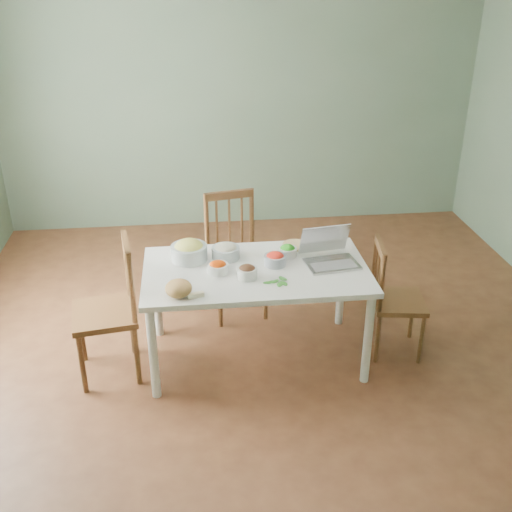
{
  "coord_description": "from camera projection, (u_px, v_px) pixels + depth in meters",
  "views": [
    {
      "loc": [
        -0.56,
        -3.84,
        2.69
      ],
      "look_at": [
        -0.13,
        -0.11,
        0.84
      ],
      "focal_mm": 42.67,
      "sensor_mm": 36.0,
      "label": 1
    }
  ],
  "objects": [
    {
      "name": "chair_right",
      "position": [
        398.0,
        299.0,
        4.45
      ],
      "size": [
        0.42,
        0.44,
        0.88
      ],
      "primitive_type": null,
      "rotation": [
        0.0,
        0.0,
        1.43
      ],
      "color": "#361E10",
      "rests_on": "floor"
    },
    {
      "name": "chair_far",
      "position": [
        236.0,
        258.0,
        4.92
      ],
      "size": [
        0.52,
        0.5,
        1.01
      ],
      "primitive_type": null,
      "rotation": [
        0.0,
        0.0,
        0.2
      ],
      "color": "#361E10",
      "rests_on": "floor"
    },
    {
      "name": "bowl_broccoli",
      "position": [
        288.0,
        250.0,
        4.4
      ],
      "size": [
        0.14,
        0.14,
        0.09
      ],
      "primitive_type": null,
      "rotation": [
        0.0,
        0.0,
        0.0
      ],
      "color": "#0F670D",
      "rests_on": "dining_table"
    },
    {
      "name": "bowl_mushroom",
      "position": [
        247.0,
        272.0,
        4.1
      ],
      "size": [
        0.14,
        0.14,
        0.09
      ],
      "primitive_type": null,
      "rotation": [
        0.0,
        0.0,
        0.01
      ],
      "color": "black",
      "rests_on": "dining_table"
    },
    {
      "name": "basil_bunch",
      "position": [
        275.0,
        281.0,
        4.06
      ],
      "size": [
        0.19,
        0.19,
        0.02
      ],
      "primitive_type": null,
      "color": "#2D6122",
      "rests_on": "dining_table"
    },
    {
      "name": "bowl_onion",
      "position": [
        226.0,
        251.0,
        4.37
      ],
      "size": [
        0.22,
        0.22,
        0.11
      ],
      "primitive_type": null,
      "rotation": [
        0.0,
        0.0,
        -0.12
      ],
      "color": "beige",
      "rests_on": "dining_table"
    },
    {
      "name": "bowl_redpep",
      "position": [
        275.0,
        259.0,
        4.27
      ],
      "size": [
        0.2,
        0.2,
        0.09
      ],
      "primitive_type": null,
      "rotation": [
        0.0,
        0.0,
        -0.32
      ],
      "color": "red",
      "rests_on": "dining_table"
    },
    {
      "name": "wall_front",
      "position": [
        388.0,
        448.0,
        1.85
      ],
      "size": [
        5.0,
        0.0,
        2.7
      ],
      "primitive_type": "cube",
      "color": "#5D735A",
      "rests_on": "ground"
    },
    {
      "name": "dining_table",
      "position": [
        256.0,
        314.0,
        4.4
      ],
      "size": [
        1.57,
        0.88,
        0.74
      ],
      "primitive_type": null,
      "color": "white",
      "rests_on": "floor"
    },
    {
      "name": "floor",
      "position": [
        271.0,
        346.0,
        4.67
      ],
      "size": [
        5.0,
        5.0,
        0.0
      ],
      "primitive_type": "cube",
      "color": "#432314",
      "rests_on": "ground"
    },
    {
      "name": "butter_stick",
      "position": [
        196.0,
        295.0,
        3.88
      ],
      "size": [
        0.11,
        0.06,
        0.03
      ],
      "primitive_type": "cube",
      "rotation": [
        0.0,
        0.0,
        0.29
      ],
      "color": "#FEEFC5",
      "rests_on": "dining_table"
    },
    {
      "name": "wall_back",
      "position": [
        240.0,
        101.0,
        6.3
      ],
      "size": [
        5.0,
        0.0,
        2.7
      ],
      "primitive_type": "cube",
      "color": "#5D735A",
      "rests_on": "ground"
    },
    {
      "name": "flatbread",
      "position": [
        295.0,
        245.0,
        4.57
      ],
      "size": [
        0.25,
        0.25,
        0.02
      ],
      "primitive_type": "cylinder",
      "rotation": [
        0.0,
        0.0,
        -0.33
      ],
      "color": "tan",
      "rests_on": "dining_table"
    },
    {
      "name": "laptop",
      "position": [
        333.0,
        250.0,
        4.24
      ],
      "size": [
        0.41,
        0.38,
        0.24
      ],
      "primitive_type": null,
      "rotation": [
        0.0,
        0.0,
        0.14
      ],
      "color": "silver",
      "rests_on": "dining_table"
    },
    {
      "name": "chair_left",
      "position": [
        104.0,
        311.0,
        4.17
      ],
      "size": [
        0.49,
        0.51,
        1.02
      ],
      "primitive_type": null,
      "rotation": [
        0.0,
        0.0,
        -1.42
      ],
      "color": "#361E10",
      "rests_on": "floor"
    },
    {
      "name": "bowl_carrot",
      "position": [
        218.0,
        267.0,
        4.17
      ],
      "size": [
        0.17,
        0.17,
        0.08
      ],
      "primitive_type": null,
      "rotation": [
        0.0,
        0.0,
        -0.21
      ],
      "color": "#C94802",
      "rests_on": "dining_table"
    },
    {
      "name": "bread_boule",
      "position": [
        179.0,
        288.0,
        3.87
      ],
      "size": [
        0.22,
        0.22,
        0.11
      ],
      "primitive_type": "ellipsoid",
      "rotation": [
        0.0,
        0.0,
        -0.3
      ],
      "color": "tan",
      "rests_on": "dining_table"
    },
    {
      "name": "bowl_squash",
      "position": [
        189.0,
        250.0,
        4.33
      ],
      "size": [
        0.27,
        0.27,
        0.15
      ],
      "primitive_type": null,
      "rotation": [
        0.0,
        0.0,
        0.06
      ],
      "color": "#F1D178",
      "rests_on": "dining_table"
    }
  ]
}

